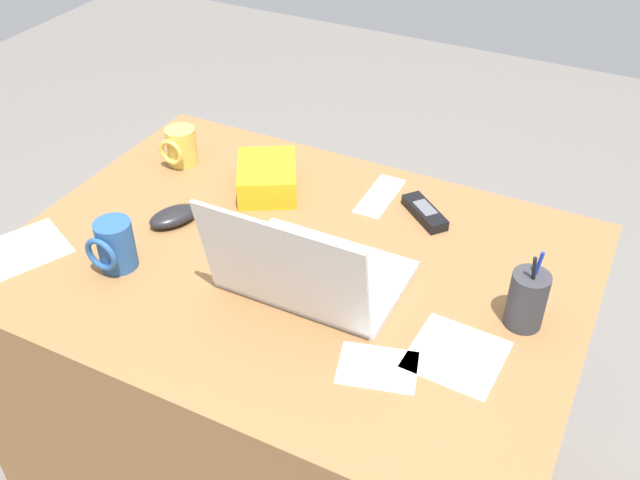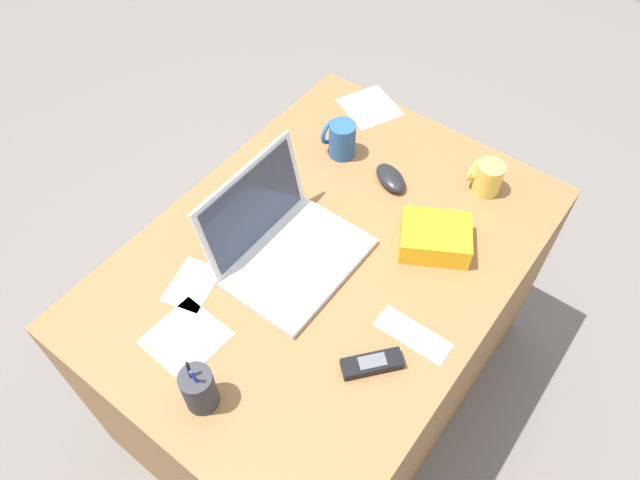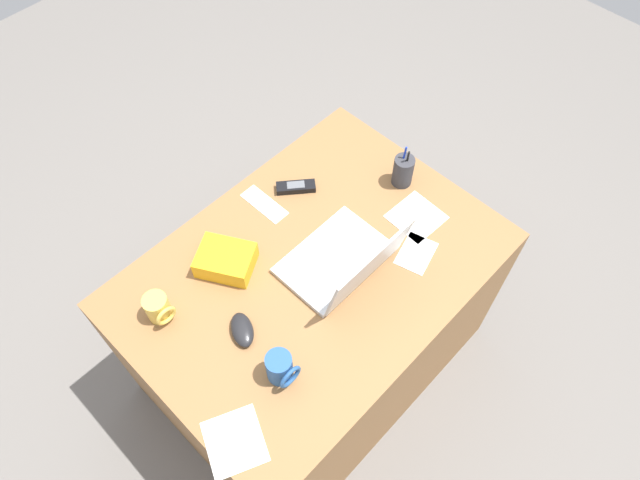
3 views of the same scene
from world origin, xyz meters
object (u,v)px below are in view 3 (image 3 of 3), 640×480
at_px(coffee_mug_tall, 158,308).
at_px(snack_bag, 226,260).
at_px(cordless_phone, 296,187).
at_px(computer_mouse, 242,330).
at_px(pen_holder, 403,171).
at_px(coffee_mug_white, 281,368).
at_px(laptop, 345,261).

distance_m(coffee_mug_tall, snack_bag, 0.25).
bearing_deg(cordless_phone, computer_mouse, 28.89).
bearing_deg(pen_holder, coffee_mug_white, 14.82).
distance_m(computer_mouse, coffee_mug_white, 0.18).
bearing_deg(pen_holder, cordless_phone, -40.58).
xyz_separation_m(coffee_mug_white, cordless_phone, (-0.49, -0.44, -0.04)).
bearing_deg(coffee_mug_white, snack_bag, -108.65).
relative_size(coffee_mug_white, coffee_mug_tall, 1.14).
relative_size(pen_holder, snack_bag, 0.96).
bearing_deg(coffee_mug_white, laptop, -164.25).
xyz_separation_m(cordless_phone, pen_holder, (-0.28, 0.24, 0.05)).
bearing_deg(computer_mouse, laptop, -163.36).
distance_m(cordless_phone, pen_holder, 0.37).
height_order(coffee_mug_tall, snack_bag, coffee_mug_tall).
distance_m(computer_mouse, cordless_phone, 0.55).
distance_m(coffee_mug_white, cordless_phone, 0.66).
relative_size(cordless_phone, pen_holder, 0.80).
bearing_deg(coffee_mug_tall, computer_mouse, 121.36).
xyz_separation_m(laptop, coffee_mug_tall, (0.50, -0.28, -0.00)).
bearing_deg(pen_holder, snack_bag, -15.34).
distance_m(laptop, coffee_mug_white, 0.39).
relative_size(coffee_mug_tall, snack_bag, 0.54).
height_order(laptop, cordless_phone, laptop).
height_order(computer_mouse, snack_bag, snack_bag).
relative_size(laptop, pen_holder, 2.10).
xyz_separation_m(laptop, coffee_mug_white, (0.38, 0.11, 0.01)).
bearing_deg(cordless_phone, coffee_mug_white, 41.82).
bearing_deg(cordless_phone, coffee_mug_tall, 4.79).
distance_m(laptop, pen_holder, 0.41).
bearing_deg(coffee_mug_white, cordless_phone, -138.18).
relative_size(coffee_mug_white, snack_bag, 0.62).
height_order(laptop, computer_mouse, laptop).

